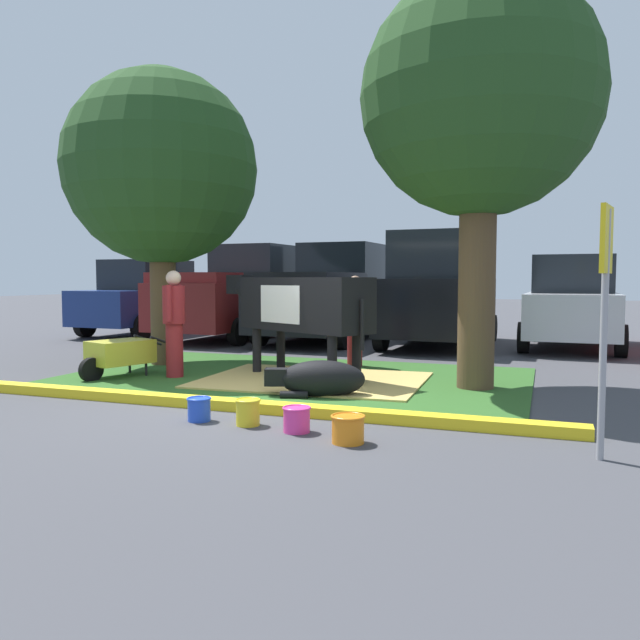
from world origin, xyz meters
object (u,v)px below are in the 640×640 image
Objects in this scene: shade_tree_right at (480,100)px; bucket_blue at (199,409)px; bucket_yellow at (248,411)px; suv_black at (441,290)px; pickup_truck_black at (330,295)px; shade_tree_left at (161,169)px; sedan_silver at (572,303)px; bucket_pink at (297,419)px; person_visitor_near at (355,318)px; sedan_blue at (148,298)px; wheelbarrow at (119,353)px; pickup_truck_maroon at (239,294)px; bucket_orange at (348,428)px; cow_holstein at (300,305)px; parking_sign at (605,282)px; person_handler at (174,321)px; calf_lying at (320,379)px.

shade_tree_right is 20.97× the size of bucket_blue.
suv_black is at bearing 85.54° from bucket_yellow.
shade_tree_left is at bearing -104.05° from pickup_truck_black.
bucket_yellow is 0.06× the size of sedan_silver.
bucket_pink is at bearing -4.52° from bucket_blue.
sedan_blue is (-7.22, 4.23, 0.14)m from person_visitor_near.
wheelbarrow is 6.75m from pickup_truck_maroon.
bucket_orange is at bearing -103.61° from sedan_silver.
cow_holstein is at bearing 101.78° from bucket_yellow.
pickup_truck_black is (1.11, 6.69, 0.73)m from wheelbarrow.
suv_black is (3.90, 6.28, 0.88)m from wheelbarrow.
shade_tree_left reaches higher than person_visitor_near.
parking_sign reaches higher than bucket_yellow.
shade_tree_left is 5.85m from pickup_truck_black.
shade_tree_left is 6.36m from bucket_pink.
bucket_blue is at bearing 178.65° from parking_sign.
person_handler is (-4.44, -0.61, -3.04)m from shade_tree_right.
shade_tree_right is 4.15m from parking_sign.
pickup_truck_maroon is at bearing 122.71° from bucket_orange.
calf_lying is 7.52m from pickup_truck_black.
shade_tree_left is at bearing -141.91° from sedan_silver.
pickup_truck_black is at bearing 125.47° from shade_tree_right.
bucket_yellow is 0.06× the size of sedan_blue.
shade_tree_right reaches higher than shade_tree_left.
bucket_orange is (1.19, -0.31, -0.01)m from bucket_yellow.
bucket_pink is at bearing -77.18° from calf_lying.
wheelbarrow is at bearing -57.72° from sedan_blue.
person_handler is at bearing -51.79° from sedan_blue.
calf_lying is 3.45m from wheelbarrow.
bucket_pink is at bearing 180.00° from parking_sign.
shade_tree_right is 4.31m from calf_lying.
parking_sign is (3.54, -4.56, 0.66)m from person_visitor_near.
cow_holstein is 1.86× the size of person_visitor_near.
pickup_truck_black is at bearing 99.98° from bucket_blue.
calf_lying is 0.30× the size of sedan_silver.
sedan_blue is at bearing 140.06° from cow_holstein.
bucket_blue is 8.98m from pickup_truck_black.
sedan_blue is (-7.41, 8.69, 0.84)m from bucket_yellow.
person_visitor_near is 5.77m from sedan_silver.
parking_sign reaches higher than bucket_orange.
cow_holstein is (2.81, -0.56, -2.29)m from shade_tree_left.
person_visitor_near is at bearing 146.11° from shade_tree_right.
bucket_yellow is (0.58, -0.00, 0.01)m from bucket_blue.
wheelbarrow is at bearing -142.29° from person_visitor_near.
bucket_pink is 10.22m from pickup_truck_maroon.
pickup_truck_black is at bearing 103.62° from bucket_yellow.
sedan_blue is at bearing 140.78° from parking_sign.
shade_tree_left reaches higher than person_handler.
cow_holstein reaches higher than bucket_pink.
person_handler is 8.03m from sedan_blue.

